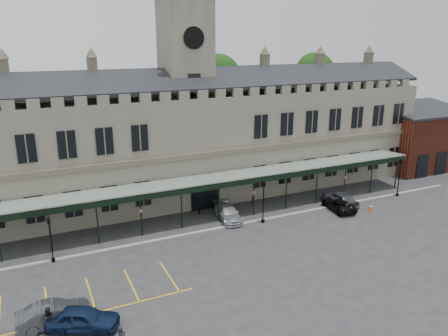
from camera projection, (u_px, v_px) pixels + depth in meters
name	position (u px, v px, depth m)	size (l,w,h in m)	color
ground	(253.00, 251.00, 38.38)	(140.00, 140.00, 0.00)	#2B2B2E
station_building	(188.00, 142.00, 50.36)	(60.00, 10.36, 17.30)	#676356
clock_tower	(186.00, 84.00, 48.54)	(5.60, 5.60, 24.80)	#676356
canopy	(218.00, 198.00, 44.18)	(50.00, 4.10, 4.30)	#8C9E93
brick_annex	(419.00, 139.00, 62.20)	(12.40, 8.36, 9.23)	#5D2316
kerb	(226.00, 227.00, 43.15)	(60.00, 0.40, 0.12)	gray
parking_markings	(92.00, 298.00, 31.43)	(16.00, 6.00, 0.01)	gold
tree_behind_mid	(219.00, 77.00, 59.68)	(6.00, 6.00, 16.00)	#332314
tree_behind_right	(315.00, 74.00, 66.14)	(6.00, 6.00, 16.00)	#332314
lamp_post_left	(50.00, 235.00, 35.84)	(0.39, 0.39, 4.14)	black
lamp_post_mid	(263.00, 197.00, 43.55)	(0.45, 0.45, 4.70)	black
lamp_post_right	(400.00, 173.00, 51.00)	(0.45, 0.45, 4.75)	black
traffic_cone	(371.00, 207.00, 47.23)	(0.48, 0.48, 0.76)	#E84307
sign_board	(225.00, 206.00, 47.13)	(0.65, 0.21, 1.14)	black
bollard_left	(199.00, 210.00, 46.37)	(0.16, 0.16, 0.88)	black
bollard_right	(253.00, 200.00, 49.10)	(0.15, 0.15, 0.86)	black
car_left_a	(83.00, 319.00, 27.84)	(1.85, 4.59, 1.56)	#0D1D3C
car_left_b	(54.00, 314.00, 28.36)	(1.63, 4.67, 1.54)	#3A3C42
car_taxi	(228.00, 213.00, 44.85)	(1.99, 4.89, 1.42)	#A4A7AC
car_van	(338.00, 205.00, 47.35)	(2.08, 4.52, 1.26)	black
car_right_a	(340.00, 199.00, 48.55)	(1.97, 4.90, 1.67)	#3A3C42
person_b	(48.00, 320.00, 27.41)	(0.91, 0.71, 1.87)	black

